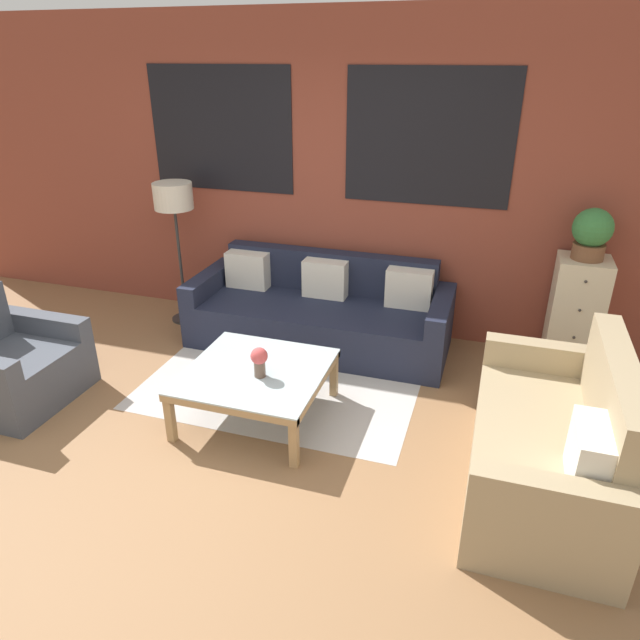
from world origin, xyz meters
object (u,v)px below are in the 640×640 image
Objects in this scene: settee_vintage at (552,446)px; potted_plant at (592,233)px; flower_vase at (259,360)px; drawer_cabinet at (575,314)px; couch_dark at (320,314)px; coffee_table at (256,376)px; armchair_corner at (11,366)px; floor_lamp at (174,204)px.

settee_vintage is 3.98× the size of potted_plant.
potted_plant is 2.74m from flower_vase.
couch_dark is at bearing -174.24° from drawer_cabinet.
flower_vase is (-2.14, -1.57, 0.04)m from drawer_cabinet.
couch_dark reaches higher than coffee_table.
floor_lamp is (0.51, 1.68, 0.90)m from armchair_corner.
floor_lamp reaches higher than couch_dark.
flower_vase is (-1.92, 0.09, 0.21)m from settee_vintage.
couch_dark is 2.16m from drawer_cabinet.
armchair_corner is at bearing -172.18° from flower_vase.
flower_vase is at bearing 7.82° from armchair_corner.
drawer_cabinet reaches higher than settee_vintage.
flower_vase is (1.94, 0.27, 0.24)m from armchair_corner.
armchair_corner is 0.88× the size of coffee_table.
armchair_corner is 0.89× the size of drawer_cabinet.
couch_dark is at bearing -174.24° from potted_plant.
couch_dark is 1.69× the size of floor_lamp.
settee_vintage is 1.94m from flower_vase.
coffee_table is (-0.07, -1.28, 0.06)m from couch_dark.
flower_vase is at bearing 177.20° from settee_vintage.
potted_plant reaches higher than couch_dark.
armchair_corner is at bearing -140.26° from couch_dark.
floor_lamp is 3.58m from potted_plant.
potted_plant reaches higher than flower_vase.
potted_plant is (2.14, 0.22, 0.89)m from couch_dark.
potted_plant is at bearing 2.48° from floor_lamp.
potted_plant is (-0.00, 0.00, 0.69)m from drawer_cabinet.
couch_dark is 5.74× the size of potted_plant.
coffee_table is 0.71× the size of floor_lamp.
potted_plant is at bearing 34.18° from coffee_table.
settee_vintage reaches higher than flower_vase.
drawer_cabinet is 2.38× the size of potted_plant.
coffee_table is 2.09m from floor_lamp.
settee_vintage is at bearing -2.80° from flower_vase.
couch_dark is 2.41× the size of drawer_cabinet.
floor_lamp is at bearing 177.58° from couch_dark.
drawer_cabinet is at bearing 34.18° from coffee_table.
potted_plant is at bearing 90.00° from drawer_cabinet.
coffee_table is (1.88, 0.34, 0.06)m from armchair_corner.
settee_vintage is 1.89m from potted_plant.
floor_lamp reaches higher than flower_vase.
coffee_table is at bearing 131.93° from flower_vase.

